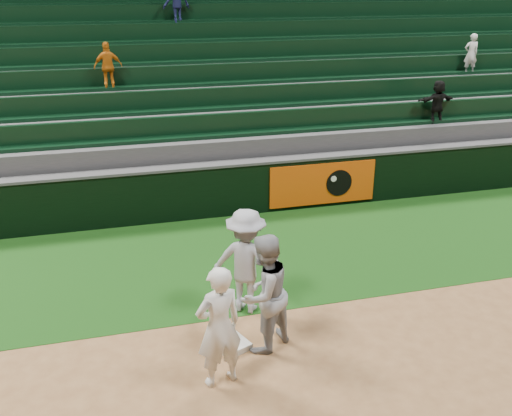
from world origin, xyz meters
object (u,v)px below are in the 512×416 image
at_px(first_base, 232,345).
at_px(base_coach, 246,261).
at_px(baserunner, 264,294).
at_px(first_baseman, 219,327).

distance_m(first_base, base_coach, 1.37).
bearing_deg(baserunner, first_baseman, 5.44).
height_order(first_base, base_coach, base_coach).
bearing_deg(first_base, base_coach, 64.80).
relative_size(first_base, base_coach, 0.25).
xyz_separation_m(first_baseman, base_coach, (0.78, 1.69, 0.01)).
relative_size(baserunner, base_coach, 1.02).
distance_m(first_base, first_baseman, 1.14).
relative_size(first_base, baserunner, 0.24).
relative_size(first_base, first_baseman, 0.25).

